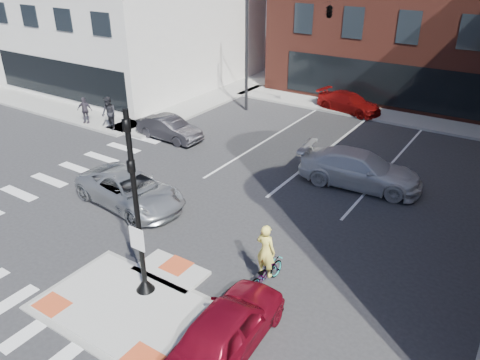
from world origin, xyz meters
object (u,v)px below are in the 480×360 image
Objects in this scene: bg_car_dark at (169,128)px; pedestrian_b at (85,110)px; pedestrian_a at (109,113)px; white_pickup at (360,169)px; bg_car_red at (349,103)px; silver_suv at (130,190)px; red_sedan at (228,326)px; cyclist at (265,266)px.

bg_car_dark is 2.50× the size of pedestrian_b.
pedestrian_a is at bearing 106.82° from bg_car_dark.
white_pickup reaches higher than bg_car_red.
silver_suv is 9.45m from pedestrian_a.
white_pickup is at bearing -85.89° from bg_car_dark.
silver_suv is 0.94× the size of white_pickup.
pedestrian_b is (-17.67, 10.00, 0.22)m from red_sedan.
silver_suv is 2.28× the size of cyclist.
pedestrian_a is (-15.50, 10.00, 0.40)m from red_sedan.
silver_suv reaches higher than bg_car_dark.
pedestrian_b is (-2.17, 0.00, -0.18)m from pedestrian_a.
white_pickup is at bearing 18.47° from pedestrian_a.
red_sedan is 1.88× the size of cyclist.
pedestrian_b reaches higher than bg_car_dark.
bg_car_dark is 6.04m from pedestrian_b.
cyclist reaches higher than bg_car_dark.
cyclist is at bearing -83.38° from red_sedan.
red_sedan reaches higher than silver_suv.
red_sedan is 1.07× the size of bg_car_dark.
pedestrian_a is at bearing 89.11° from white_pickup.
red_sedan is 18.45m from pedestrian_a.
cyclist is (11.22, -8.20, 0.11)m from bg_car_dark.
bg_car_dark is 3.94m from pedestrian_a.
bg_car_dark is at bearing 35.54° from silver_suv.
pedestrian_a is at bearing -20.83° from cyclist.
red_sedan is 0.97× the size of bg_car_red.
red_sedan is at bearing 104.93° from cyclist.
silver_suv is at bearing -178.44° from bg_car_red.
cyclist is (-0.50, 2.80, 0.04)m from red_sedan.
pedestrian_a is at bearing -26.73° from pedestrian_b.
pedestrian_a reaches higher than white_pickup.
cyclist is 1.42× the size of pedestrian_b.
bg_car_dark is (-3.72, 6.74, -0.06)m from silver_suv.
white_pickup is (-0.56, 11.41, 0.07)m from red_sedan.
bg_car_dark is 13.90m from cyclist.
bg_car_red is at bearing 15.38° from pedestrian_b.
pedestrian_a reaches higher than bg_car_red.
red_sedan is 20.30m from pedestrian_b.
bg_car_red is at bearing 17.79° from white_pickup.
cyclist is 18.62m from pedestrian_b.
bg_car_dark is at bearing 27.89° from pedestrian_a.
silver_suv is at bearing -31.54° from red_sedan.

